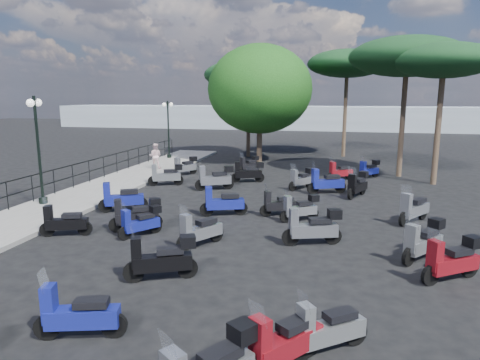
% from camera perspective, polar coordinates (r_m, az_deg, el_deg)
% --- Properties ---
extents(ground, '(120.00, 120.00, 0.00)m').
position_cam_1_polar(ground, '(15.13, -3.75, -5.70)').
color(ground, black).
rests_on(ground, ground).
extents(sidewalk, '(3.00, 30.00, 0.15)m').
position_cam_1_polar(sidewalk, '(20.42, -19.01, -1.64)').
color(sidewalk, slate).
rests_on(sidewalk, ground).
extents(railing, '(0.04, 26.04, 1.10)m').
position_cam_1_polar(railing, '(20.82, -22.49, 0.66)').
color(railing, black).
rests_on(railing, sidewalk).
extents(lamp_post_1, '(0.66, 1.18, 4.24)m').
position_cam_1_polar(lamp_post_1, '(18.49, -25.34, 4.46)').
color(lamp_post_1, black).
rests_on(lamp_post_1, sidewalk).
extents(lamp_post_2, '(0.41, 1.14, 3.89)m').
position_cam_1_polar(lamp_post_2, '(30.00, -9.54, 7.16)').
color(lamp_post_2, black).
rests_on(lamp_post_2, sidewalk).
extents(pedestrian_far, '(0.81, 0.67, 1.50)m').
position_cam_1_polar(pedestrian_far, '(25.68, -11.23, 3.15)').
color(pedestrian_far, silver).
rests_on(pedestrian_far, sidewalk).
extents(scooter_1, '(1.56, 0.75, 1.29)m').
position_cam_1_polar(scooter_1, '(14.67, -22.39, -5.27)').
color(scooter_1, black).
rests_on(scooter_1, ground).
extents(scooter_2, '(1.02, 1.30, 1.21)m').
position_cam_1_polar(scooter_2, '(13.91, -13.11, -5.54)').
color(scooter_2, black).
rests_on(scooter_2, ground).
extents(scooter_3, '(1.71, 1.01, 1.48)m').
position_cam_1_polar(scooter_3, '(17.01, -15.49, -2.41)').
color(scooter_3, black).
rests_on(scooter_3, ground).
extents(scooter_4, '(1.65, 0.92, 1.40)m').
position_cam_1_polar(scooter_4, '(21.48, -9.84, 0.65)').
color(scooter_4, black).
rests_on(scooter_4, ground).
extents(scooter_5, '(1.03, 1.48, 1.32)m').
position_cam_1_polar(scooter_5, '(24.14, -7.32, 1.81)').
color(scooter_5, black).
rests_on(scooter_5, ground).
extents(scooter_7, '(1.67, 0.97, 1.42)m').
position_cam_1_polar(scooter_7, '(10.59, -10.42, -10.32)').
color(scooter_7, black).
rests_on(scooter_7, ground).
extents(scooter_8, '(1.56, 1.09, 1.39)m').
position_cam_1_polar(scooter_8, '(14.53, -13.66, -4.56)').
color(scooter_8, black).
rests_on(scooter_8, ground).
extents(scooter_9, '(1.71, 0.87, 1.43)m').
position_cam_1_polar(scooter_9, '(15.85, -2.34, -3.05)').
color(scooter_9, black).
rests_on(scooter_9, ground).
extents(scooter_10, '(1.71, 1.09, 1.49)m').
position_cam_1_polar(scooter_10, '(20.19, -3.36, 0.23)').
color(scooter_10, black).
rests_on(scooter_10, ground).
extents(scooter_11, '(1.02, 1.27, 1.19)m').
position_cam_1_polar(scooter_11, '(24.92, 1.17, 2.07)').
color(scooter_11, black).
rests_on(scooter_11, ground).
extents(scooter_12, '(1.17, 1.44, 1.39)m').
position_cam_1_polar(scooter_12, '(7.36, 5.79, -20.86)').
color(scooter_12, black).
rests_on(scooter_12, ground).
extents(scooter_13, '(1.65, 0.72, 1.34)m').
position_cam_1_polar(scooter_13, '(8.66, -20.83, -16.48)').
color(scooter_13, black).
rests_on(scooter_13, ground).
extents(scooter_14, '(1.04, 1.50, 1.37)m').
position_cam_1_polar(scooter_14, '(12.70, -5.41, -6.80)').
color(scooter_14, black).
rests_on(scooter_14, ground).
extents(scooter_15, '(1.42, 0.84, 1.23)m').
position_cam_1_polar(scooter_15, '(15.92, 5.19, -3.28)').
color(scooter_15, black).
rests_on(scooter_15, ground).
extents(scooter_16, '(1.12, 1.34, 1.27)m').
position_cam_1_polar(scooter_16, '(20.57, 8.21, 0.10)').
color(scooter_16, black).
rests_on(scooter_16, ground).
extents(scooter_17, '(1.68, 0.80, 1.38)m').
position_cam_1_polar(scooter_17, '(21.92, 1.08, 1.01)').
color(scooter_17, black).
rests_on(scooter_17, ground).
extents(scooter_19, '(1.32, 1.06, 1.27)m').
position_cam_1_polar(scooter_19, '(7.91, 11.62, -18.98)').
color(scooter_19, black).
rests_on(scooter_19, ground).
extents(scooter_20, '(1.75, 0.85, 1.44)m').
position_cam_1_polar(scooter_20, '(12.94, 9.69, -6.26)').
color(scooter_20, black).
rests_on(scooter_20, ground).
extents(scooter_21, '(1.34, 0.98, 1.21)m').
position_cam_1_polar(scooter_21, '(15.33, 8.01, -3.79)').
color(scooter_21, black).
rests_on(scooter_21, ground).
extents(scooter_22, '(1.75, 0.96, 1.48)m').
position_cam_1_polar(scooter_22, '(19.79, 11.39, -0.34)').
color(scooter_22, black).
rests_on(scooter_22, ground).
extents(scooter_23, '(1.39, 1.02, 1.29)m').
position_cam_1_polar(scooter_23, '(23.04, 13.18, 1.03)').
color(scooter_23, black).
rests_on(scooter_23, ground).
extents(scooter_25, '(1.52, 1.14, 1.39)m').
position_cam_1_polar(scooter_25, '(11.54, 26.44, -9.59)').
color(scooter_25, black).
rests_on(scooter_25, ground).
extents(scooter_26, '(1.27, 1.45, 1.40)m').
position_cam_1_polar(scooter_26, '(12.63, 23.22, -7.54)').
color(scooter_26, black).
rests_on(scooter_26, ground).
extents(scooter_27, '(1.19, 1.52, 1.45)m').
position_cam_1_polar(scooter_27, '(16.11, 22.11, -3.62)').
color(scooter_27, black).
rests_on(scooter_27, ground).
extents(scooter_28, '(0.97, 1.64, 1.40)m').
position_cam_1_polar(scooter_28, '(19.47, 15.40, -0.67)').
color(scooter_28, black).
rests_on(scooter_28, ground).
extents(scooter_29, '(1.17, 1.28, 1.26)m').
position_cam_1_polar(scooter_29, '(24.03, 16.83, 1.32)').
color(scooter_29, black).
rests_on(scooter_29, ground).
extents(broadleaf_tree, '(6.78, 6.78, 7.69)m').
position_cam_1_polar(broadleaf_tree, '(28.44, 2.67, 11.99)').
color(broadleaf_tree, '#38281E').
rests_on(broadleaf_tree, ground).
extents(pine_0, '(5.67, 5.67, 7.63)m').
position_cam_1_polar(pine_0, '(32.24, 14.12, 14.79)').
color(pine_0, '#38281E').
rests_on(pine_0, ground).
extents(pine_1, '(6.05, 6.05, 7.47)m').
position_cam_1_polar(pine_1, '(25.01, 21.39, 15.02)').
color(pine_1, '#38281E').
rests_on(pine_1, ground).
extents(pine_2, '(6.32, 6.32, 6.94)m').
position_cam_1_polar(pine_2, '(31.22, 1.15, 13.80)').
color(pine_2, '#38281E').
rests_on(pine_2, ground).
extents(pine_3, '(4.83, 4.83, 6.89)m').
position_cam_1_polar(pine_3, '(23.33, 25.55, 14.10)').
color(pine_3, '#38281E').
rests_on(pine_3, ground).
extents(distant_hills, '(70.00, 8.00, 3.00)m').
position_cam_1_polar(distant_hills, '(59.08, 8.92, 8.22)').
color(distant_hills, gray).
rests_on(distant_hills, ground).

